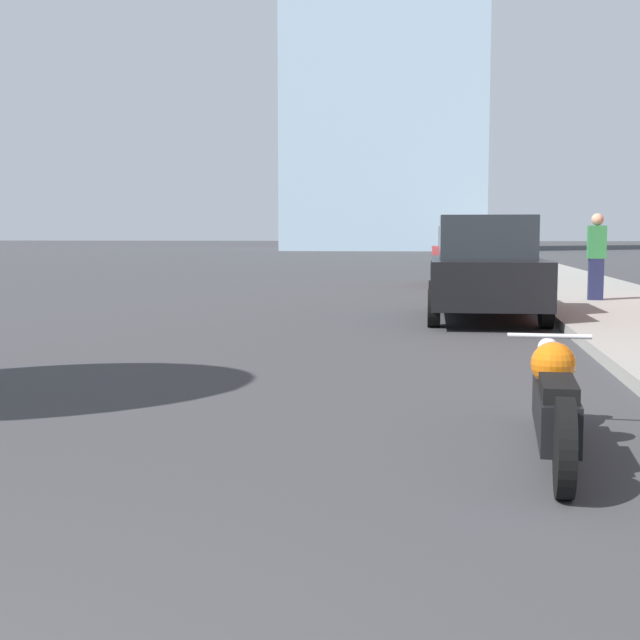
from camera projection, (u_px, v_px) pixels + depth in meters
sidewalk at (522, 265)px, 40.40m from camera, size 3.31×240.00×0.15m
motorcycle at (554, 402)px, 5.96m from camera, size 0.62×2.51×0.74m
parked_car_black at (485, 269)px, 15.42m from camera, size 2.01×4.51×1.80m
parked_car_red at (465, 255)px, 25.92m from camera, size 2.02×4.01×1.73m
parked_car_silver at (465, 248)px, 37.99m from camera, size 2.07×4.49×1.76m
pedestrian at (596, 255)px, 18.04m from camera, size 0.36×0.25×1.75m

